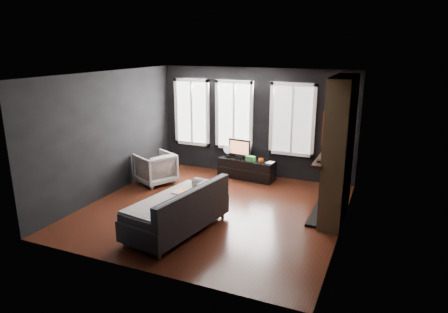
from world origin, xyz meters
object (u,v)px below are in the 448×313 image
at_px(monitor, 240,147).
at_px(book, 267,158).
at_px(armchair, 155,167).
at_px(mug, 261,160).
at_px(media_console, 247,169).
at_px(mantel_vase, 329,144).
at_px(sofa, 177,208).

xyz_separation_m(monitor, book, (0.76, -0.10, -0.16)).
bearing_deg(book, armchair, -154.60).
bearing_deg(mug, armchair, -154.72).
xyz_separation_m(media_console, book, (0.55, -0.04, 0.36)).
bearing_deg(monitor, book, -0.01).
bearing_deg(mug, book, 27.32).
xyz_separation_m(armchair, mantel_vase, (4.00, 0.15, 0.92)).
bearing_deg(media_console, monitor, 170.59).
xyz_separation_m(sofa, monitor, (-0.07, 3.29, 0.32)).
bearing_deg(book, sofa, -102.13).
bearing_deg(armchair, media_console, 149.24).
xyz_separation_m(media_console, mug, (0.41, -0.12, 0.31)).
height_order(media_console, monitor, monitor).
bearing_deg(media_console, sofa, -86.68).
xyz_separation_m(armchair, monitor, (1.68, 1.26, 0.35)).
bearing_deg(book, media_console, 175.47).
height_order(mug, mantel_vase, mantel_vase).
relative_size(armchair, media_console, 0.57).
bearing_deg(monitor, sofa, -81.23).
relative_size(armchair, mug, 6.53).
relative_size(sofa, mantel_vase, 10.27).
distance_m(sofa, mug, 3.17).
height_order(mug, book, book).
bearing_deg(mantel_vase, media_console, 153.56).
height_order(monitor, mug, monitor).
distance_m(media_console, mantel_vase, 2.59).
distance_m(media_console, monitor, 0.56).
xyz_separation_m(media_console, mantel_vase, (2.11, -1.05, 1.08)).
height_order(media_console, book, book).
bearing_deg(mantel_vase, armchair, -177.85).
bearing_deg(media_console, mantel_vase, -20.67).
height_order(armchair, media_console, armchair).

